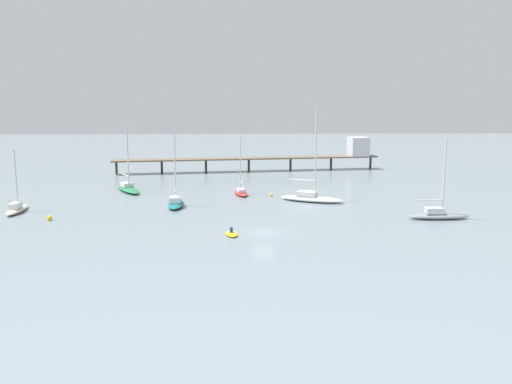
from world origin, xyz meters
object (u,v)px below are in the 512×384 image
object	(u,v)px
sailboat_cream	(17,208)
sailboat_gray	(438,214)
sailboat_teal	(176,202)
sailboat_red	(241,191)
pier	(304,153)
sailboat_white	(311,197)
sailboat_green	(128,188)
dinghy_yellow	(231,234)
mooring_buoy_outer	(50,218)
mooring_buoy_near	(271,195)

from	to	relation	value
sailboat_cream	sailboat_gray	bearing A→B (deg)	-6.90
sailboat_teal	sailboat_red	bearing A→B (deg)	44.60
pier	sailboat_white	size ratio (longest dim) A/B	4.11
sailboat_green	sailboat_gray	size ratio (longest dim) A/B	1.10
sailboat_green	dinghy_yellow	distance (m)	36.09
sailboat_red	dinghy_yellow	world-z (taller)	sailboat_red
mooring_buoy_outer	sailboat_green	bearing A→B (deg)	75.49
sailboat_cream	mooring_buoy_near	world-z (taller)	sailboat_cream
sailboat_teal	mooring_buoy_near	bearing A→B (deg)	28.75
dinghy_yellow	mooring_buoy_outer	world-z (taller)	dinghy_yellow
sailboat_white	sailboat_green	bearing A→B (deg)	160.43
sailboat_red	sailboat_white	bearing A→B (deg)	-30.79
sailboat_gray	sailboat_red	distance (m)	32.14
dinghy_yellow	sailboat_gray	bearing A→B (deg)	15.59
sailboat_teal	sailboat_gray	distance (m)	36.52
mooring_buoy_outer	sailboat_white	bearing A→B (deg)	18.29
sailboat_gray	sailboat_white	distance (m)	19.85
pier	dinghy_yellow	bearing A→B (deg)	-105.19
sailboat_red	sailboat_cream	bearing A→B (deg)	-157.66
sailboat_white	dinghy_yellow	size ratio (longest dim) A/B	4.76
dinghy_yellow	mooring_buoy_near	world-z (taller)	dinghy_yellow
dinghy_yellow	sailboat_green	bearing A→B (deg)	119.33
sailboat_green	sailboat_cream	bearing A→B (deg)	-125.11
sailboat_teal	sailboat_green	size ratio (longest dim) A/B	0.92
sailboat_green	sailboat_white	bearing A→B (deg)	-19.57
sailboat_gray	dinghy_yellow	distance (m)	27.96
sailboat_red	mooring_buoy_near	size ratio (longest dim) A/B	18.92
sailboat_teal	dinghy_yellow	bearing A→B (deg)	-65.19
sailboat_teal	mooring_buoy_near	xyz separation A→B (m)	(14.60, 8.01, -0.42)
mooring_buoy_outer	sailboat_red	bearing A→B (deg)	35.99
sailboat_white	mooring_buoy_outer	size ratio (longest dim) A/B	21.60
sailboat_gray	sailboat_red	bearing A→B (deg)	142.22
mooring_buoy_outer	sailboat_cream	bearing A→B (deg)	139.36
pier	mooring_buoy_near	size ratio (longest dim) A/B	117.19
sailboat_red	mooring_buoy_outer	world-z (taller)	sailboat_red
sailboat_teal	dinghy_yellow	distance (m)	19.45
sailboat_red	mooring_buoy_near	world-z (taller)	sailboat_red
dinghy_yellow	mooring_buoy_outer	bearing A→B (deg)	158.96
dinghy_yellow	mooring_buoy_near	distance (m)	26.45
sailboat_teal	sailboat_gray	xyz separation A→B (m)	(35.09, -10.14, 0.01)
pier	sailboat_red	bearing A→B (deg)	-114.42
sailboat_green	dinghy_yellow	bearing A→B (deg)	-60.67
mooring_buoy_near	sailboat_teal	bearing A→B (deg)	-151.25
sailboat_teal	sailboat_green	bearing A→B (deg)	124.58
sailboat_gray	sailboat_teal	bearing A→B (deg)	163.89
sailboat_white	dinghy_yellow	bearing A→B (deg)	-120.37
pier	sailboat_red	xyz separation A→B (m)	(-14.56, -32.07, -3.36)
mooring_buoy_outer	dinghy_yellow	bearing A→B (deg)	-21.04
dinghy_yellow	mooring_buoy_near	bearing A→B (deg)	75.91
mooring_buoy_outer	mooring_buoy_near	distance (m)	34.23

